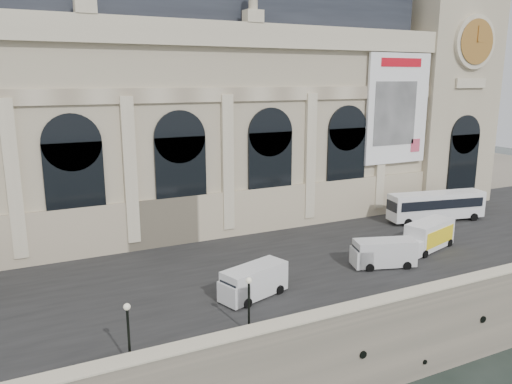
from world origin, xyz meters
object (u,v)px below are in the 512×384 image
bus_right (436,205)px  lamp_left (129,336)px  van_c (381,253)px  van_b (251,283)px  box_truck (427,236)px  lamp_right (249,306)px

bus_right → lamp_left: lamp_left is taller
bus_right → lamp_left: 42.01m
van_c → lamp_left: (-23.69, -6.18, 0.72)m
van_c → lamp_left: lamp_left is taller
van_b → box_truck: 20.58m
box_truck → lamp_left: 31.84m
van_b → lamp_left: bearing=-152.9°
bus_right → lamp_left: size_ratio=3.01×
bus_right → van_b: bearing=-161.5°
lamp_left → lamp_right: bearing=3.2°
bus_right → box_truck: size_ratio=1.63×
bus_right → lamp_right: lamp_right is taller
bus_right → van_c: 17.89m
box_truck → lamp_left: (-30.86, -7.81, 0.56)m
lamp_left → lamp_right: 7.94m
van_b → box_truck: size_ratio=0.81×
van_b → box_truck: bearing=6.9°
van_c → lamp_right: (-15.76, -5.73, 0.71)m
van_c → box_truck: bearing=12.8°
van_c → lamp_right: 16.79m
lamp_right → box_truck: bearing=17.8°
bus_right → lamp_right: (-31.32, -14.53, 0.03)m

